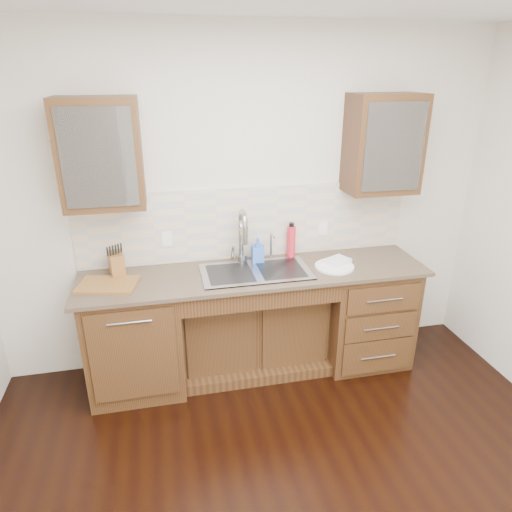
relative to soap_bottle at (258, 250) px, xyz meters
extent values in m
cube|color=beige|center=(-0.06, 0.20, 0.34)|extent=(4.00, 0.10, 2.70)
cube|color=#593014|center=(-1.01, -0.16, -0.57)|extent=(0.70, 0.62, 0.88)
cube|color=#593014|center=(-0.06, -0.07, -0.66)|extent=(1.20, 0.44, 0.70)
cube|color=#593014|center=(0.89, -0.16, -0.57)|extent=(0.70, 0.62, 0.88)
cube|color=#84705B|center=(-0.06, -0.18, -0.12)|extent=(2.70, 0.65, 0.03)
cube|color=beige|center=(-0.06, 0.14, 0.19)|extent=(2.70, 0.02, 0.59)
cube|color=#9E9EA5|center=(-0.06, -0.19, -0.19)|extent=(0.84, 0.46, 0.19)
cylinder|color=#999993|center=(-0.13, 0.04, 0.10)|extent=(0.04, 0.04, 0.40)
cylinder|color=#999993|center=(0.12, 0.05, 0.02)|extent=(0.02, 0.02, 0.24)
cube|color=#593014|center=(-1.11, -0.02, 0.81)|extent=(0.55, 0.34, 0.75)
cube|color=#593014|center=(0.99, -0.02, 0.81)|extent=(0.55, 0.34, 0.75)
cube|color=white|center=(-0.71, 0.12, 0.11)|extent=(0.08, 0.01, 0.12)
cube|color=white|center=(0.59, 0.12, 0.11)|extent=(0.08, 0.01, 0.12)
imported|color=blue|center=(0.00, 0.00, 0.00)|extent=(0.10, 0.10, 0.21)
cylinder|color=red|center=(0.30, 0.07, 0.03)|extent=(0.09, 0.09, 0.26)
cylinder|color=white|center=(0.57, -0.24, -0.10)|extent=(0.35, 0.35, 0.02)
cube|color=white|center=(0.61, -0.18, -0.07)|extent=(0.24, 0.22, 0.03)
cube|color=brown|center=(-1.09, -0.02, -0.01)|extent=(0.13, 0.18, 0.18)
cube|color=brown|center=(-1.16, -0.20, -0.09)|extent=(0.46, 0.37, 0.02)
imported|color=white|center=(-1.17, -0.02, 0.76)|extent=(0.13, 0.13, 0.10)
imported|color=white|center=(-1.04, -0.02, 0.76)|extent=(0.12, 0.12, 0.09)
imported|color=white|center=(0.85, -0.02, 0.76)|extent=(0.15, 0.15, 0.10)
imported|color=silver|center=(1.09, -0.02, 0.76)|extent=(0.14, 0.14, 0.10)
camera|label=1|loc=(-0.74, -3.33, 1.34)|focal=32.00mm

